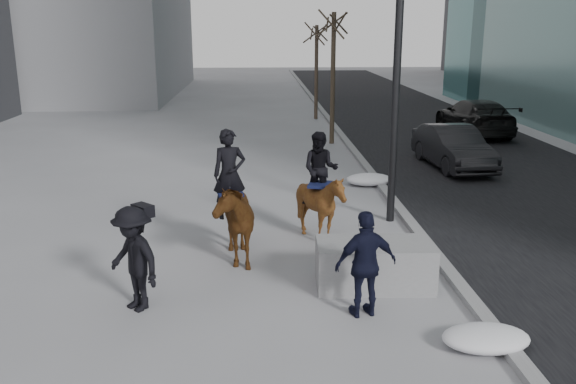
{
  "coord_description": "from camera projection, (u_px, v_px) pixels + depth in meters",
  "views": [
    {
      "loc": [
        -0.57,
        -9.85,
        4.52
      ],
      "look_at": [
        0.0,
        1.2,
        1.5
      ],
      "focal_mm": 38.0,
      "sensor_mm": 36.0,
      "label": 1
    }
  ],
  "objects": [
    {
      "name": "ground",
      "position": [
        291.0,
        292.0,
        10.71
      ],
      "size": [
        120.0,
        120.0,
        0.0
      ],
      "primitive_type": "plane",
      "color": "gray",
      "rests_on": "ground"
    },
    {
      "name": "road",
      "position": [
        480.0,
        164.0,
        20.69
      ],
      "size": [
        8.0,
        90.0,
        0.01
      ],
      "primitive_type": "cube",
      "color": "black",
      "rests_on": "ground"
    },
    {
      "name": "curb",
      "position": [
        364.0,
        163.0,
        20.48
      ],
      "size": [
        0.25,
        90.0,
        0.12
      ],
      "primitive_type": "cube",
      "color": "gray",
      "rests_on": "ground"
    },
    {
      "name": "planter",
      "position": [
        374.0,
        265.0,
        10.86
      ],
      "size": [
        2.08,
        1.09,
        0.82
      ],
      "primitive_type": "cube",
      "rotation": [
        0.0,
        0.0,
        -0.03
      ],
      "color": "gray",
      "rests_on": "ground"
    },
    {
      "name": "car_near",
      "position": [
        453.0,
        147.0,
        19.95
      ],
      "size": [
        1.79,
        4.27,
        1.37
      ],
      "primitive_type": "imported",
      "rotation": [
        0.0,
        0.0,
        0.08
      ],
      "color": "black",
      "rests_on": "ground"
    },
    {
      "name": "car_far",
      "position": [
        474.0,
        117.0,
        26.12
      ],
      "size": [
        2.21,
        5.26,
        1.51
      ],
      "primitive_type": "imported",
      "rotation": [
        0.0,
        0.0,
        3.16
      ],
      "color": "black",
      "rests_on": "ground"
    },
    {
      "name": "tree_near",
      "position": [
        333.0,
        72.0,
        23.55
      ],
      "size": [
        1.2,
        1.2,
        5.59
      ],
      "primitive_type": null,
      "color": "#35281F",
      "rests_on": "ground"
    },
    {
      "name": "tree_far",
      "position": [
        316.0,
        68.0,
        30.03
      ],
      "size": [
        1.2,
        1.2,
        5.07
      ],
      "primitive_type": null,
      "color": "#35251F",
      "rests_on": "ground"
    },
    {
      "name": "mounted_left",
      "position": [
        230.0,
        212.0,
        12.01
      ],
      "size": [
        1.28,
        2.15,
        2.6
      ],
      "color": "#45210D",
      "rests_on": "ground"
    },
    {
      "name": "mounted_right",
      "position": [
        321.0,
        198.0,
        13.09
      ],
      "size": [
        1.55,
        1.67,
        2.36
      ],
      "color": "#49200E",
      "rests_on": "ground"
    },
    {
      "name": "feeder",
      "position": [
        366.0,
        264.0,
        9.65
      ],
      "size": [
        1.1,
        0.97,
        1.75
      ],
      "color": "black",
      "rests_on": "ground"
    },
    {
      "name": "camera_crew",
      "position": [
        134.0,
        258.0,
        9.86
      ],
      "size": [
        1.27,
        1.25,
        1.75
      ],
      "color": "black",
      "rests_on": "ground"
    },
    {
      "name": "lamppost",
      "position": [
        399.0,
        4.0,
        13.43
      ],
      "size": [
        0.25,
        1.47,
        9.09
      ],
      "color": "black",
      "rests_on": "ground"
    },
    {
      "name": "snow_piles",
      "position": [
        403.0,
        226.0,
        13.74
      ],
      "size": [
        1.36,
        10.23,
        0.35
      ],
      "color": "silver",
      "rests_on": "ground"
    }
  ]
}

